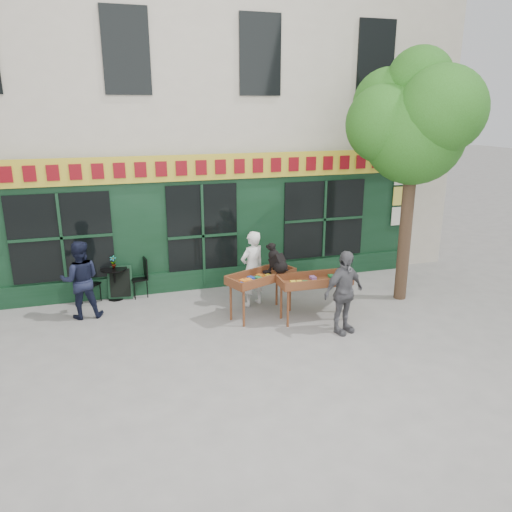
# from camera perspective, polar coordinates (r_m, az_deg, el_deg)

# --- Properties ---
(ground) EXTENTS (80.00, 80.00, 0.00)m
(ground) POSITION_cam_1_polar(r_m,az_deg,el_deg) (10.48, -3.36, -7.91)
(ground) COLOR slate
(ground) RESTS_ON ground
(building) EXTENTS (14.00, 7.26, 10.00)m
(building) POSITION_cam_1_polar(r_m,az_deg,el_deg) (15.41, -9.34, 18.82)
(building) COLOR beige
(building) RESTS_ON ground
(street_tree) EXTENTS (3.05, 2.90, 5.60)m
(street_tree) POSITION_cam_1_polar(r_m,az_deg,el_deg) (11.64, 17.75, 14.72)
(street_tree) COLOR #382619
(street_tree) RESTS_ON ground
(book_cart_center) EXTENTS (1.62, 1.15, 0.99)m
(book_cart_center) POSITION_cam_1_polar(r_m,az_deg,el_deg) (10.64, 0.59, -2.70)
(book_cart_center) COLOR brown
(book_cart_center) RESTS_ON ground
(dog) EXTENTS (0.54, 0.68, 0.60)m
(dog) POSITION_cam_1_polar(r_m,az_deg,el_deg) (10.56, 2.49, -0.20)
(dog) COLOR black
(dog) RESTS_ON book_cart_center
(woman) EXTENTS (0.74, 0.62, 1.73)m
(woman) POSITION_cam_1_polar(r_m,az_deg,el_deg) (11.22, -0.42, -1.44)
(woman) COLOR silver
(woman) RESTS_ON ground
(book_cart_right) EXTENTS (1.52, 0.66, 0.99)m
(book_cart_right) POSITION_cam_1_polar(r_m,az_deg,el_deg) (10.52, 6.68, -3.06)
(book_cart_right) COLOR brown
(book_cart_right) RESTS_ON ground
(man_right) EXTENTS (1.08, 0.71, 1.70)m
(man_right) POSITION_cam_1_polar(r_m,az_deg,el_deg) (10.00, 9.98, -4.12)
(man_right) COLOR #535357
(man_right) RESTS_ON ground
(bistro_table) EXTENTS (0.60, 0.60, 0.76)m
(bistro_table) POSITION_cam_1_polar(r_m,az_deg,el_deg) (12.08, -15.87, -2.35)
(bistro_table) COLOR black
(bistro_table) RESTS_ON ground
(bistro_chair_left) EXTENTS (0.51, 0.51, 0.95)m
(bistro_chair_left) POSITION_cam_1_polar(r_m,az_deg,el_deg) (12.09, -18.82, -2.54)
(bistro_chair_left) COLOR black
(bistro_chair_left) RESTS_ON ground
(bistro_chair_right) EXTENTS (0.42, 0.41, 0.95)m
(bistro_chair_right) POSITION_cam_1_polar(r_m,az_deg,el_deg) (12.11, -12.87, -2.00)
(bistro_chair_right) COLOR black
(bistro_chair_right) RESTS_ON ground
(potted_plant) EXTENTS (0.19, 0.16, 0.30)m
(potted_plant) POSITION_cam_1_polar(r_m,az_deg,el_deg) (11.97, -16.01, -0.66)
(potted_plant) COLOR gray
(potted_plant) RESTS_ON bistro_table
(man_left) EXTENTS (0.83, 0.65, 1.69)m
(man_left) POSITION_cam_1_polar(r_m,az_deg,el_deg) (11.19, -19.43, -2.58)
(man_left) COLOR black
(man_left) RESTS_ON ground
(chalkboard) EXTENTS (0.58, 0.26, 0.79)m
(chalkboard) POSITION_cam_1_polar(r_m,az_deg,el_deg) (12.12, -15.27, -2.96)
(chalkboard) COLOR black
(chalkboard) RESTS_ON ground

